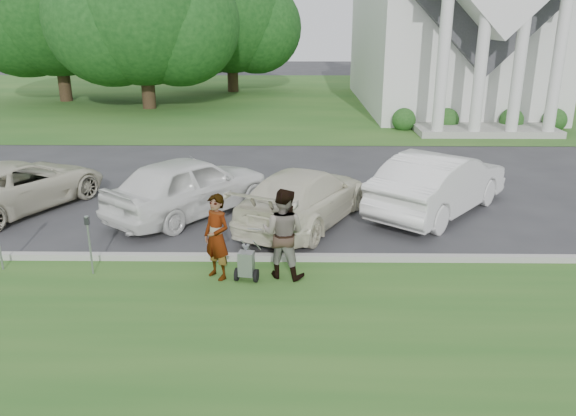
{
  "coord_description": "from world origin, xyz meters",
  "views": [
    {
      "loc": [
        0.42,
        -10.47,
        4.92
      ],
      "look_at": [
        0.29,
        0.0,
        1.38
      ],
      "focal_mm": 35.0,
      "sensor_mm": 36.0,
      "label": 1
    }
  ],
  "objects_px": {
    "church": "(449,0)",
    "car_d": "(439,183)",
    "car_c": "(305,197)",
    "striping_cart": "(246,264)",
    "tree_back": "(231,22)",
    "parking_meter_near": "(89,238)",
    "car_b": "(189,186)",
    "person_left": "(217,238)",
    "tree_left": "(142,15)",
    "tree_far": "(54,5)",
    "person_right": "(283,234)",
    "car_a": "(20,185)"
  },
  "relations": [
    {
      "from": "person_left",
      "to": "car_d",
      "type": "xyz_separation_m",
      "value": [
        5.34,
        4.09,
        -0.05
      ]
    },
    {
      "from": "person_left",
      "to": "person_right",
      "type": "distance_m",
      "value": 1.3
    },
    {
      "from": "car_a",
      "to": "car_d",
      "type": "height_order",
      "value": "car_d"
    },
    {
      "from": "church",
      "to": "person_left",
      "type": "relative_size",
      "value": 13.96
    },
    {
      "from": "car_b",
      "to": "car_c",
      "type": "xyz_separation_m",
      "value": [
        3.0,
        -0.63,
        -0.09
      ]
    },
    {
      "from": "tree_back",
      "to": "person_right",
      "type": "bearing_deg",
      "value": -82.07
    },
    {
      "from": "striping_cart",
      "to": "car_c",
      "type": "distance_m",
      "value": 3.55
    },
    {
      "from": "striping_cart",
      "to": "person_left",
      "type": "height_order",
      "value": "person_left"
    },
    {
      "from": "car_a",
      "to": "church",
      "type": "bearing_deg",
      "value": -104.11
    },
    {
      "from": "church",
      "to": "car_d",
      "type": "bearing_deg",
      "value": -103.86
    },
    {
      "from": "person_left",
      "to": "car_c",
      "type": "xyz_separation_m",
      "value": [
        1.77,
        3.19,
        -0.16
      ]
    },
    {
      "from": "striping_cart",
      "to": "person_right",
      "type": "relative_size",
      "value": 0.52
    },
    {
      "from": "tree_left",
      "to": "car_a",
      "type": "distance_m",
      "value": 18.56
    },
    {
      "from": "car_c",
      "to": "tree_left",
      "type": "bearing_deg",
      "value": -39.81
    },
    {
      "from": "parking_meter_near",
      "to": "car_b",
      "type": "distance_m",
      "value": 3.92
    },
    {
      "from": "tree_far",
      "to": "person_left",
      "type": "relative_size",
      "value": 6.74
    },
    {
      "from": "person_left",
      "to": "car_c",
      "type": "distance_m",
      "value": 3.65
    },
    {
      "from": "tree_left",
      "to": "person_left",
      "type": "distance_m",
      "value": 23.71
    },
    {
      "from": "person_left",
      "to": "car_a",
      "type": "relative_size",
      "value": 0.36
    },
    {
      "from": "tree_left",
      "to": "striping_cart",
      "type": "xyz_separation_m",
      "value": [
        7.49,
        -22.42,
        -4.75
      ]
    },
    {
      "from": "parking_meter_near",
      "to": "tree_far",
      "type": "bearing_deg",
      "value": 112.35
    },
    {
      "from": "person_right",
      "to": "car_d",
      "type": "height_order",
      "value": "person_right"
    },
    {
      "from": "striping_cart",
      "to": "car_d",
      "type": "relative_size",
      "value": 0.19
    },
    {
      "from": "parking_meter_near",
      "to": "car_c",
      "type": "relative_size",
      "value": 0.26
    },
    {
      "from": "tree_far",
      "to": "car_c",
      "type": "relative_size",
      "value": 2.4
    },
    {
      "from": "tree_far",
      "to": "car_d",
      "type": "xyz_separation_m",
      "value": [
        18.25,
        -21.19,
        -4.88
      ]
    },
    {
      "from": "person_left",
      "to": "tree_far",
      "type": "bearing_deg",
      "value": 157.56
    },
    {
      "from": "car_c",
      "to": "striping_cart",
      "type": "bearing_deg",
      "value": 96.12
    },
    {
      "from": "striping_cart",
      "to": "parking_meter_near",
      "type": "relative_size",
      "value": 0.75
    },
    {
      "from": "person_left",
      "to": "car_c",
      "type": "bearing_deg",
      "value": 101.51
    },
    {
      "from": "tree_left",
      "to": "parking_meter_near",
      "type": "relative_size",
      "value": 8.51
    },
    {
      "from": "tree_far",
      "to": "car_d",
      "type": "relative_size",
      "value": 2.35
    },
    {
      "from": "car_b",
      "to": "car_c",
      "type": "height_order",
      "value": "car_b"
    },
    {
      "from": "church",
      "to": "car_c",
      "type": "xyz_separation_m",
      "value": [
        -8.34,
        -20.21,
        -5.24
      ]
    },
    {
      "from": "tree_back",
      "to": "striping_cart",
      "type": "height_order",
      "value": "tree_back"
    },
    {
      "from": "parking_meter_near",
      "to": "person_right",
      "type": "bearing_deg",
      "value": -0.66
    },
    {
      "from": "tree_back",
      "to": "car_a",
      "type": "relative_size",
      "value": 2.02
    },
    {
      "from": "striping_cart",
      "to": "parking_meter_near",
      "type": "height_order",
      "value": "parking_meter_near"
    },
    {
      "from": "tree_far",
      "to": "person_left",
      "type": "distance_m",
      "value": 28.79
    },
    {
      "from": "person_right",
      "to": "car_a",
      "type": "relative_size",
      "value": 0.38
    },
    {
      "from": "car_c",
      "to": "car_d",
      "type": "xyz_separation_m",
      "value": [
        3.57,
        0.9,
        0.11
      ]
    },
    {
      "from": "car_a",
      "to": "car_c",
      "type": "xyz_separation_m",
      "value": [
        7.68,
        -1.09,
        0.04
      ]
    },
    {
      "from": "church",
      "to": "car_b",
      "type": "relative_size",
      "value": 5.15
    },
    {
      "from": "person_left",
      "to": "person_right",
      "type": "bearing_deg",
      "value": 44.4
    },
    {
      "from": "car_c",
      "to": "person_right",
      "type": "bearing_deg",
      "value": 107.15
    },
    {
      "from": "tree_back",
      "to": "car_c",
      "type": "height_order",
      "value": "tree_back"
    },
    {
      "from": "striping_cart",
      "to": "car_d",
      "type": "height_order",
      "value": "car_d"
    },
    {
      "from": "tree_far",
      "to": "parking_meter_near",
      "type": "bearing_deg",
      "value": -67.65
    },
    {
      "from": "tree_far",
      "to": "striping_cart",
      "type": "distance_m",
      "value": 29.26
    },
    {
      "from": "tree_back",
      "to": "striping_cart",
      "type": "relative_size",
      "value": 10.21
    }
  ]
}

